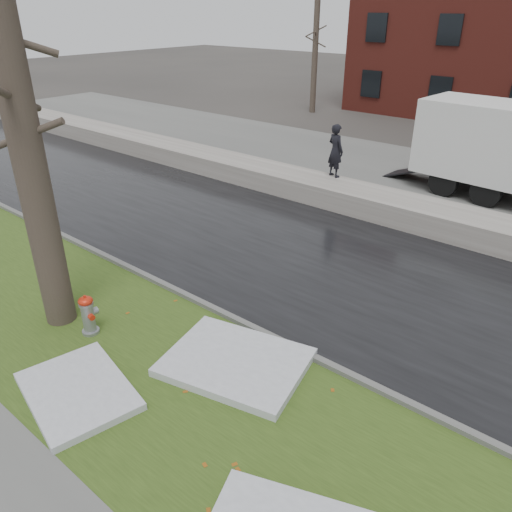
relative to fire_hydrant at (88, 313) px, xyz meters
The scene contains 13 objects.
ground 2.34m from the fire_hydrant, 33.64° to the left, with size 120.00×120.00×0.00m, color #47423D.
verge 1.97m from the fire_hydrant, ahead, with size 60.00×4.50×0.04m, color #2F4617.
road 6.09m from the fire_hydrant, 71.75° to the left, with size 60.00×7.00×0.03m, color black.
parking_lot 14.40m from the fire_hydrant, 82.41° to the left, with size 60.00×9.00×0.03m, color slate.
curb 2.99m from the fire_hydrant, 50.00° to the left, with size 60.00×0.15×0.14m, color slate.
snowbank 10.15m from the fire_hydrant, 79.20° to the left, with size 60.00×1.60×0.75m, color #ABA59C.
bg_tree_left 25.52m from the fire_hydrant, 113.47° to the left, with size 1.40×1.62×6.50m.
bg_tree_center 27.71m from the fire_hydrant, 98.55° to the left, with size 1.40×1.62×6.50m.
fire_hydrant is the anchor object (origin of this frame).
tree 3.60m from the fire_hydrant, behind, with size 1.40×1.65×7.85m.
worker 10.65m from the fire_hydrant, 93.41° to the left, with size 0.68×0.44×1.85m, color black.
snow_patch_near 3.31m from the fire_hydrant, 20.49° to the left, with size 2.60×2.00×0.16m, color silver.
snow_patch_far 1.95m from the fire_hydrant, 40.40° to the right, with size 2.20×1.60×0.14m, color silver.
Camera 1 is at (6.35, -5.71, 6.26)m, focal length 35.00 mm.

